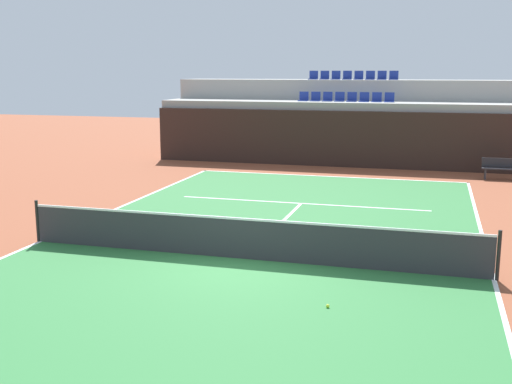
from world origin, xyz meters
The scene contains 15 objects.
ground_plane centered at (0.00, 0.00, 0.00)m, with size 80.00×80.00×0.00m, color brown.
court_surface centered at (0.00, 0.00, 0.01)m, with size 11.00×24.00×0.01m, color #2D7238.
baseline_far centered at (0.00, 11.95, 0.01)m, with size 11.00×0.10×0.00m, color white.
sideline_left centered at (-5.45, 0.00, 0.01)m, with size 0.10×24.00×0.00m, color white.
sideline_right centered at (5.45, 0.00, 0.01)m, with size 0.10×24.00×0.00m, color white.
service_line_far centered at (0.00, 6.40, 0.01)m, with size 8.26×0.10×0.00m, color white.
centre_service_line centered at (0.00, 3.20, 0.01)m, with size 0.10×6.40×0.00m, color white.
back_wall centered at (0.00, 14.84, 1.26)m, with size 17.56×0.30×2.52m, color black.
stands_tier_lower centered at (0.00, 16.19, 1.43)m, with size 17.56×2.40×2.87m, color #9E9E99.
stands_tier_upper centered at (0.00, 18.59, 1.92)m, with size 17.56×2.40×3.85m, color #9E9E99.
seating_row_lower centered at (0.00, 16.29, 2.99)m, with size 4.46×0.44×0.44m.
seating_row_upper centered at (0.00, 18.69, 3.97)m, with size 4.46×0.44×0.44m.
tennis_net centered at (0.00, 0.00, 0.51)m, with size 11.08×0.08×1.07m.
player_bench centered at (6.74, 13.15, 0.51)m, with size 1.50×0.40×0.85m.
tennis_ball_2 centered at (2.37, -2.50, 0.04)m, with size 0.07×0.07×0.07m, color #CCE033.
Camera 1 is at (4.10, -13.38, 4.31)m, focal length 44.04 mm.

